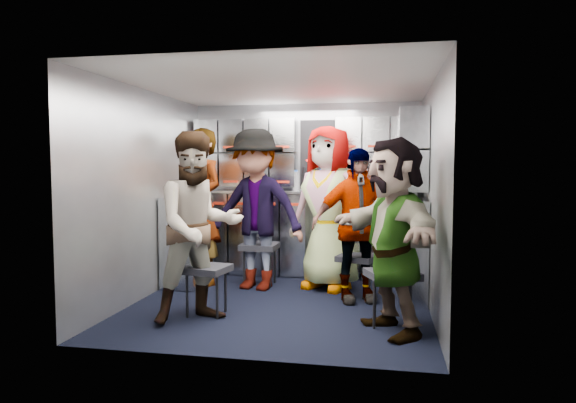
% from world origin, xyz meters
% --- Properties ---
extents(floor, '(3.00, 3.00, 0.00)m').
position_xyz_m(floor, '(0.00, 0.00, 0.00)').
color(floor, black).
rests_on(floor, ground).
extents(wall_back, '(2.80, 0.04, 2.10)m').
position_xyz_m(wall_back, '(0.00, 1.50, 1.05)').
color(wall_back, gray).
rests_on(wall_back, ground).
extents(wall_left, '(0.04, 3.00, 2.10)m').
position_xyz_m(wall_left, '(-1.40, 0.00, 1.05)').
color(wall_left, gray).
rests_on(wall_left, ground).
extents(wall_right, '(0.04, 3.00, 2.10)m').
position_xyz_m(wall_right, '(1.40, 0.00, 1.05)').
color(wall_right, gray).
rests_on(wall_right, ground).
extents(ceiling, '(2.80, 3.00, 0.02)m').
position_xyz_m(ceiling, '(0.00, 0.00, 2.10)').
color(ceiling, silver).
rests_on(ceiling, wall_back).
extents(cart_bank_back, '(2.68, 0.38, 0.99)m').
position_xyz_m(cart_bank_back, '(0.00, 1.29, 0.49)').
color(cart_bank_back, '#91969F').
rests_on(cart_bank_back, ground).
extents(cart_bank_left, '(0.38, 0.76, 0.99)m').
position_xyz_m(cart_bank_left, '(-1.19, 0.56, 0.49)').
color(cart_bank_left, '#91969F').
rests_on(cart_bank_left, ground).
extents(counter, '(2.68, 0.42, 0.03)m').
position_xyz_m(counter, '(0.00, 1.29, 1.01)').
color(counter, silver).
rests_on(counter, cart_bank_back).
extents(locker_bank_back, '(2.68, 0.28, 0.82)m').
position_xyz_m(locker_bank_back, '(0.00, 1.35, 1.49)').
color(locker_bank_back, '#91969F').
rests_on(locker_bank_back, wall_back).
extents(locker_bank_right, '(0.28, 1.00, 0.82)m').
position_xyz_m(locker_bank_right, '(1.25, 0.70, 1.49)').
color(locker_bank_right, '#91969F').
rests_on(locker_bank_right, wall_right).
extents(right_cabinet, '(0.28, 1.20, 1.00)m').
position_xyz_m(right_cabinet, '(1.25, 0.60, 0.50)').
color(right_cabinet, '#91969F').
rests_on(right_cabinet, ground).
extents(coffee_niche, '(0.46, 0.16, 0.84)m').
position_xyz_m(coffee_niche, '(0.18, 1.41, 1.47)').
color(coffee_niche, black).
rests_on(coffee_niche, wall_back).
extents(red_latch_strip, '(2.60, 0.02, 0.03)m').
position_xyz_m(red_latch_strip, '(0.00, 1.09, 0.88)').
color(red_latch_strip, '#AF2310').
rests_on(red_latch_strip, cart_bank_back).
extents(jump_seat_near_left, '(0.43, 0.41, 0.44)m').
position_xyz_m(jump_seat_near_left, '(-0.58, -0.53, 0.39)').
color(jump_seat_near_left, black).
rests_on(jump_seat_near_left, ground).
extents(jump_seat_mid_left, '(0.40, 0.38, 0.47)m').
position_xyz_m(jump_seat_mid_left, '(-0.39, 0.69, 0.41)').
color(jump_seat_mid_left, black).
rests_on(jump_seat_mid_left, ground).
extents(jump_seat_center, '(0.43, 0.41, 0.43)m').
position_xyz_m(jump_seat_center, '(0.38, 0.86, 0.38)').
color(jump_seat_center, black).
rests_on(jump_seat_center, ground).
extents(jump_seat_mid_right, '(0.43, 0.42, 0.43)m').
position_xyz_m(jump_seat_mid_right, '(0.71, 0.37, 0.38)').
color(jump_seat_mid_right, black).
rests_on(jump_seat_mid_right, ground).
extents(jump_seat_near_right, '(0.50, 0.49, 0.46)m').
position_xyz_m(jump_seat_near_right, '(1.05, -0.53, 0.41)').
color(jump_seat_near_right, black).
rests_on(jump_seat_near_right, ground).
extents(attendant_standing, '(0.77, 0.71, 1.76)m').
position_xyz_m(attendant_standing, '(-1.05, 0.63, 0.88)').
color(attendant_standing, black).
rests_on(attendant_standing, ground).
extents(attendant_arc_a, '(1.00, 0.97, 1.63)m').
position_xyz_m(attendant_arc_a, '(-0.58, -0.71, 0.81)').
color(attendant_arc_a, black).
rests_on(attendant_arc_a, ground).
extents(attendant_arc_b, '(1.22, 0.85, 1.73)m').
position_xyz_m(attendant_arc_b, '(-0.39, 0.51, 0.86)').
color(attendant_arc_b, black).
rests_on(attendant_arc_b, ground).
extents(attendant_arc_c, '(1.01, 0.85, 1.76)m').
position_xyz_m(attendant_arc_c, '(0.38, 0.68, 0.88)').
color(attendant_arc_c, black).
rests_on(attendant_arc_c, ground).
extents(attendant_arc_d, '(0.96, 0.64, 1.51)m').
position_xyz_m(attendant_arc_d, '(0.71, 0.19, 0.75)').
color(attendant_arc_d, black).
rests_on(attendant_arc_d, ground).
extents(attendant_arc_e, '(1.09, 1.50, 1.56)m').
position_xyz_m(attendant_arc_e, '(1.05, -0.71, 0.78)').
color(attendant_arc_e, black).
rests_on(attendant_arc_e, ground).
extents(bottle_left, '(0.07, 0.07, 0.23)m').
position_xyz_m(bottle_left, '(-0.07, 1.24, 1.15)').
color(bottle_left, white).
rests_on(bottle_left, counter).
extents(bottle_mid, '(0.06, 0.06, 0.27)m').
position_xyz_m(bottle_mid, '(-0.57, 1.24, 1.16)').
color(bottle_mid, white).
rests_on(bottle_mid, counter).
extents(bottle_right, '(0.07, 0.07, 0.25)m').
position_xyz_m(bottle_right, '(0.23, 1.24, 1.15)').
color(bottle_right, white).
rests_on(bottle_right, counter).
extents(cup_left, '(0.07, 0.07, 0.10)m').
position_xyz_m(cup_left, '(-0.76, 1.23, 1.08)').
color(cup_left, tan).
rests_on(cup_left, counter).
extents(cup_right, '(0.07, 0.07, 0.10)m').
position_xyz_m(cup_right, '(1.25, 1.23, 1.08)').
color(cup_right, tan).
rests_on(cup_right, counter).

